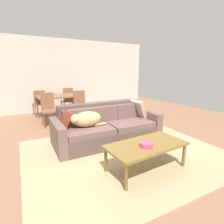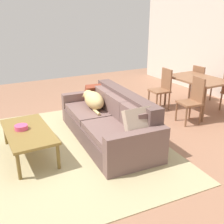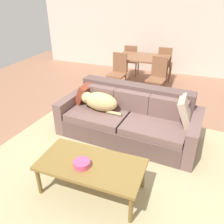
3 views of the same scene
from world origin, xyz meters
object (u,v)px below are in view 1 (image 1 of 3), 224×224
object	(u,v)px
dining_chair_near_right	(80,105)
dining_chair_far_left	(39,102)
throw_pillow_by_left_arm	(65,119)
dining_chair_near_left	(48,108)
dog_on_left_cushion	(86,119)
throw_pillow_by_right_arm	(138,109)
dining_chair_far_right	(68,99)
bowl_on_coffee_table	(146,145)
coffee_table	(146,147)
couch	(106,127)
dining_table	(58,98)

from	to	relation	value
dining_chair_near_right	dining_chair_far_left	bearing A→B (deg)	136.33
throw_pillow_by_left_arm	dining_chair_far_left	world-z (taller)	dining_chair_far_left
dining_chair_near_left	throw_pillow_by_left_arm	bearing A→B (deg)	-87.46
dog_on_left_cushion	throw_pillow_by_right_arm	distance (m)	1.42
dog_on_left_cushion	dining_chair_far_right	bearing A→B (deg)	82.80
dog_on_left_cushion	bowl_on_coffee_table	bearing A→B (deg)	-70.58
dining_chair_far_left	dining_chair_far_right	bearing A→B (deg)	174.55
throw_pillow_by_right_arm	coffee_table	world-z (taller)	throw_pillow_by_right_arm
bowl_on_coffee_table	throw_pillow_by_left_arm	bearing A→B (deg)	115.28
bowl_on_coffee_table	dining_chair_near_left	size ratio (longest dim) A/B	0.21
throw_pillow_by_right_arm	bowl_on_coffee_table	distance (m)	1.80
couch	dog_on_left_cushion	distance (m)	0.59
bowl_on_coffee_table	dining_table	size ratio (longest dim) A/B	0.15
throw_pillow_by_left_arm	throw_pillow_by_right_arm	distance (m)	1.80
throw_pillow_by_left_arm	coffee_table	world-z (taller)	throw_pillow_by_left_arm
bowl_on_coffee_table	dog_on_left_cushion	bearing A→B (deg)	105.09
dog_on_left_cushion	dining_chair_near_left	xyz separation A→B (m)	(-0.32, 1.91, -0.08)
throw_pillow_by_left_arm	dining_chair_near_left	world-z (taller)	dining_chair_near_left
dining_chair_near_left	dining_chair_far_right	world-z (taller)	dining_chair_near_left
dining_table	dining_chair_far_left	xyz separation A→B (m)	(-0.49, 0.63, -0.20)
dining_chair_far_right	coffee_table	bearing A→B (deg)	87.66
dog_on_left_cushion	throw_pillow_by_left_arm	world-z (taller)	throw_pillow_by_left_arm
couch	bowl_on_coffee_table	size ratio (longest dim) A/B	12.11
dining_chair_near_right	throw_pillow_by_left_arm	bearing A→B (deg)	-112.86
dining_chair_near_left	dining_chair_near_right	world-z (taller)	dining_chair_near_left
couch	coffee_table	bearing A→B (deg)	-88.25
dog_on_left_cushion	throw_pillow_by_left_arm	bearing A→B (deg)	156.83
coffee_table	dining_table	distance (m)	3.88
dining_chair_near_right	dining_chair_far_right	bearing A→B (deg)	98.51
couch	dining_chair_near_left	distance (m)	2.03
couch	dining_chair_far_right	world-z (taller)	dining_chair_far_right
dining_chair_far_left	coffee_table	bearing A→B (deg)	97.62
throw_pillow_by_left_arm	dining_chair_near_right	xyz separation A→B (m)	(1.02, 1.72, -0.10)
dining_chair_near_left	dining_chair_near_right	size ratio (longest dim) A/B	1.00
dining_chair_near_right	couch	bearing A→B (deg)	-86.04
dining_chair_far_right	throw_pillow_by_left_arm	bearing A→B (deg)	70.81
coffee_table	dining_table	xyz separation A→B (m)	(-0.31, 3.86, 0.29)
coffee_table	dining_chair_far_right	bearing A→B (deg)	87.70
dog_on_left_cushion	dining_chair_far_left	bearing A→B (deg)	100.48
dining_chair_near_left	dining_chair_far_right	distance (m)	1.53
dining_chair_far_left	dining_table	bearing A→B (deg)	125.54
couch	dining_chair_near_left	world-z (taller)	dining_chair_near_left
dog_on_left_cushion	bowl_on_coffee_table	xyz separation A→B (m)	(0.38, -1.40, -0.12)
throw_pillow_by_right_arm	coffee_table	size ratio (longest dim) A/B	0.34
coffee_table	dining_chair_far_left	world-z (taller)	dining_chair_far_left
dining_chair_far_right	dining_chair_near_left	bearing A→B (deg)	51.47
dining_table	throw_pillow_by_left_arm	bearing A→B (deg)	-102.67
dining_chair_far_right	dining_chair_far_left	bearing A→B (deg)	-3.04
dining_table	dining_chair_near_right	size ratio (longest dim) A/B	1.39
throw_pillow_by_right_arm	throw_pillow_by_left_arm	bearing A→B (deg)	175.68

